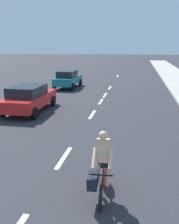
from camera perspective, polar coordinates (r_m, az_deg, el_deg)
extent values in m
plane|color=#2D2D33|center=(20.73, 3.91, 4.39)|extent=(160.00, 160.00, 0.00)
cube|color=white|center=(9.05, -5.86, -10.27)|extent=(0.16, 1.80, 0.01)
cube|color=white|center=(14.29, 0.64, -0.54)|extent=(0.16, 1.80, 0.01)
cube|color=white|center=(17.54, 2.60, 2.42)|extent=(0.16, 1.80, 0.01)
cube|color=white|center=(19.77, 3.56, 3.87)|extent=(0.16, 1.80, 0.01)
cube|color=white|center=(23.14, 4.65, 5.52)|extent=(0.16, 1.80, 0.01)
cube|color=white|center=(31.93, 6.42, 8.15)|extent=(0.16, 1.80, 0.01)
cylinder|color=black|center=(6.36, 2.55, -18.80)|extent=(0.09, 0.66, 0.66)
cylinder|color=red|center=(7.25, 3.32, -14.18)|extent=(0.09, 0.66, 0.66)
cube|color=black|center=(6.71, 2.98, -15.03)|extent=(0.09, 0.95, 0.04)
cylinder|color=black|center=(6.77, 3.16, -12.38)|extent=(0.03, 0.03, 0.48)
cube|color=black|center=(6.14, 2.68, -14.13)|extent=(0.56, 0.06, 0.03)
cube|color=beige|center=(6.43, 3.14, -8.73)|extent=(0.36, 0.33, 0.63)
sphere|color=beige|center=(6.21, 3.15, -5.32)|extent=(0.22, 0.22, 0.22)
cube|color=black|center=(6.61, 3.13, -11.16)|extent=(0.33, 0.24, 0.28)
cube|color=black|center=(6.42, 0.75, -15.28)|extent=(0.27, 0.53, 0.32)
cylinder|color=beige|center=(6.71, 4.11, -13.86)|extent=(0.13, 0.32, 0.62)
cylinder|color=beige|center=(6.72, 2.01, -13.75)|extent=(0.12, 0.21, 0.63)
cylinder|color=beige|center=(6.22, 4.80, -10.63)|extent=(0.12, 0.49, 0.41)
cylinder|color=beige|center=(6.25, 1.07, -10.45)|extent=(0.12, 0.49, 0.41)
cube|color=red|center=(15.24, -13.52, 2.70)|extent=(1.90, 4.49, 0.64)
cube|color=black|center=(14.93, -14.00, 4.76)|extent=(1.67, 2.34, 0.56)
cylinder|color=black|center=(17.06, -14.29, 2.68)|extent=(0.18, 0.64, 0.64)
cylinder|color=black|center=(16.37, -8.29, 2.48)|extent=(0.18, 0.64, 0.64)
cylinder|color=black|center=(14.43, -19.26, 0.05)|extent=(0.18, 0.64, 0.64)
cylinder|color=black|center=(13.61, -12.35, -0.33)|extent=(0.18, 0.64, 0.64)
cube|color=#14727A|center=(23.13, -4.93, 7.23)|extent=(1.77, 3.97, 0.64)
cube|color=black|center=(22.87, -5.11, 8.65)|extent=(1.52, 2.09, 0.56)
cylinder|color=black|center=(24.69, -5.81, 6.84)|extent=(0.20, 0.65, 0.64)
cylinder|color=black|center=(24.22, -2.09, 6.75)|extent=(0.20, 0.65, 0.64)
cylinder|color=black|center=(22.20, -7.98, 5.84)|extent=(0.20, 0.65, 0.64)
cylinder|color=black|center=(21.69, -3.88, 5.73)|extent=(0.20, 0.65, 0.64)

